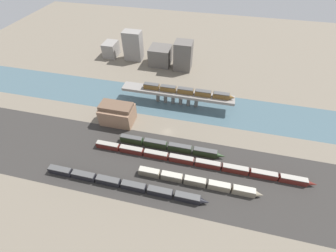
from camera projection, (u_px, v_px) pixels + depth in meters
ground_plane at (168, 132)px, 126.96m from camera, size 400.00×400.00×0.00m
railbed_yard at (157, 166)px, 110.35m from camera, size 280.00×42.00×0.01m
river_water at (177, 103)px, 145.05m from camera, size 320.00×29.90×0.01m
bridge at (177, 94)px, 139.84m from camera, size 70.17×8.10×9.13m
train_on_bridge at (188, 91)px, 136.41m from camera, size 56.15×3.15×3.45m
train_yard_near at (124, 184)px, 101.24m from camera, size 76.17×3.12×3.64m
train_yard_mid at (198, 182)px, 102.00m from camera, size 56.75×3.07×3.81m
train_yard_far at (197, 162)px, 109.91m from camera, size 107.91×2.79×3.57m
train_yard_outer at (170, 146)px, 116.73m from camera, size 55.79×2.81×4.18m
warehouse_building at (117, 113)px, 129.30m from camera, size 18.72×12.64×12.30m
city_block_far_left at (111, 49)px, 187.04m from camera, size 10.30×13.44×11.31m
city_block_left at (133, 46)px, 178.95m from camera, size 14.12×9.28×22.73m
city_block_center at (160, 56)px, 176.42m from camera, size 16.19×15.81×13.71m
city_block_right at (183, 56)px, 168.58m from camera, size 13.02×12.12×21.27m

